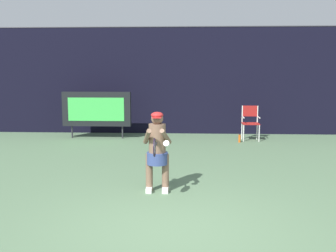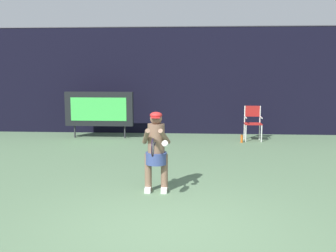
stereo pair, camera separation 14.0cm
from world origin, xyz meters
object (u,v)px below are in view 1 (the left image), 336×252
scoreboard (97,109)px  umpire_chair (250,121)px  water_bottle (240,138)px  tennis_racket (155,147)px  tennis_player (157,148)px

scoreboard → umpire_chair: 4.91m
scoreboard → water_bottle: (4.52, -0.53, -0.82)m
umpire_chair → water_bottle: (-0.38, -0.41, -0.50)m
scoreboard → umpire_chair: (4.90, -0.12, -0.33)m
water_bottle → tennis_racket: bearing=-110.6°
water_bottle → tennis_player: tennis_player is taller
umpire_chair → scoreboard: bearing=178.5°
scoreboard → tennis_player: size_ratio=1.49×
tennis_player → tennis_racket: size_ratio=2.46×
umpire_chair → tennis_player: (-2.52, -5.48, 0.19)m
umpire_chair → tennis_racket: (-2.52, -6.10, 0.33)m
scoreboard → tennis_racket: bearing=-69.1°
umpire_chair → tennis_racket: 6.60m
tennis_racket → scoreboard: bearing=109.9°
water_bottle → tennis_racket: size_ratio=0.44×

